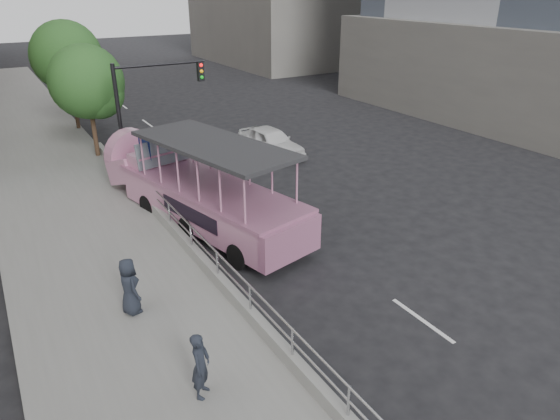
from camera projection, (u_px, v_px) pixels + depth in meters
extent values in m
plane|color=black|center=(346.00, 295.00, 14.45)|extent=(160.00, 160.00, 0.00)
cube|color=gray|center=(72.00, 210.00, 19.50)|extent=(5.50, 80.00, 0.30)
cube|color=gray|center=(218.00, 278.00, 14.35)|extent=(0.24, 30.00, 0.36)
cylinder|color=#BBBCC1|center=(349.00, 401.00, 9.45)|extent=(0.07, 0.07, 0.70)
cylinder|color=#BBBCC1|center=(293.00, 342.00, 11.01)|extent=(0.07, 0.07, 0.70)
cylinder|color=#BBBCC1|center=(250.00, 297.00, 12.57)|extent=(0.07, 0.07, 0.70)
cylinder|color=#BBBCC1|center=(217.00, 263.00, 14.13)|extent=(0.07, 0.07, 0.70)
cylinder|color=#BBBCC1|center=(191.00, 235.00, 15.69)|extent=(0.07, 0.07, 0.70)
cylinder|color=#BBBCC1|center=(169.00, 212.00, 17.26)|extent=(0.07, 0.07, 0.70)
cylinder|color=#BBBCC1|center=(151.00, 193.00, 18.82)|extent=(0.07, 0.07, 0.70)
cylinder|color=#BBBCC1|center=(136.00, 177.00, 20.38)|extent=(0.07, 0.07, 0.70)
cylinder|color=#BBBCC1|center=(123.00, 163.00, 21.94)|extent=(0.07, 0.07, 0.70)
cylinder|color=#BBBCC1|center=(217.00, 263.00, 14.13)|extent=(0.06, 22.00, 0.06)
cylinder|color=#BBBCC1|center=(217.00, 252.00, 14.00)|extent=(0.06, 22.00, 0.06)
cylinder|color=black|center=(239.00, 256.00, 15.63)|extent=(0.53, 0.92, 0.87)
cylinder|color=black|center=(287.00, 234.00, 16.98)|extent=(0.53, 0.92, 0.87)
cylinder|color=black|center=(190.00, 228.00, 17.41)|extent=(0.53, 0.92, 0.87)
cylinder|color=black|center=(237.00, 211.00, 18.75)|extent=(0.53, 0.92, 0.87)
cylinder|color=black|center=(149.00, 205.00, 19.18)|extent=(0.53, 0.92, 0.87)
cylinder|color=black|center=(195.00, 191.00, 20.53)|extent=(0.53, 0.92, 0.87)
cube|color=#B67394|center=(210.00, 203.00, 17.97)|extent=(4.14, 8.27, 1.21)
cube|color=#B67394|center=(143.00, 166.00, 20.92)|extent=(2.77, 2.54, 1.51)
cylinder|color=#B67394|center=(132.00, 155.00, 21.34)|extent=(2.37, 1.17, 2.27)
cube|color=#8E5372|center=(291.00, 242.00, 15.28)|extent=(2.43, 0.88, 1.21)
cube|color=#8E5372|center=(209.00, 186.00, 17.70)|extent=(4.32, 8.58, 0.12)
cube|color=#252528|center=(213.00, 145.00, 16.77)|extent=(3.94, 6.80, 0.14)
cube|color=gray|center=(162.00, 152.00, 19.39)|extent=(2.21, 0.70, 1.01)
cube|color=#B67394|center=(157.00, 157.00, 19.79)|extent=(2.29, 1.42, 0.48)
imported|color=silver|center=(271.00, 142.00, 25.84)|extent=(2.15, 4.48, 1.48)
imported|color=#212630|center=(201.00, 366.00, 10.24)|extent=(0.65, 0.66, 1.53)
imported|color=#212630|center=(129.00, 286.00, 12.88)|extent=(0.62, 0.84, 1.58)
cylinder|color=black|center=(148.00, 176.00, 19.57)|extent=(0.08, 0.08, 2.65)
cube|color=#0A174B|center=(145.00, 149.00, 19.10)|extent=(0.25, 0.62, 0.96)
cube|color=silver|center=(145.00, 149.00, 19.12)|extent=(0.16, 0.40, 0.58)
cylinder|color=black|center=(120.00, 125.00, 21.77)|extent=(0.18, 0.18, 5.20)
cylinder|color=black|center=(159.00, 65.00, 21.72)|extent=(4.20, 0.12, 0.12)
cube|color=black|center=(200.00, 72.00, 22.79)|extent=(0.28, 0.22, 0.85)
sphere|color=red|center=(201.00, 65.00, 22.57)|extent=(0.16, 0.16, 0.16)
cylinder|color=#3C261B|center=(94.00, 131.00, 24.71)|extent=(0.22, 0.22, 3.08)
sphere|color=#275421|center=(87.00, 82.00, 23.71)|extent=(3.52, 3.52, 3.52)
sphere|color=#275421|center=(98.00, 94.00, 23.89)|extent=(2.42, 2.42, 2.42)
cylinder|color=#3C261B|center=(75.00, 104.00, 29.41)|extent=(0.22, 0.22, 3.47)
sphere|color=#275421|center=(67.00, 56.00, 28.28)|extent=(3.97, 3.97, 3.97)
sphere|color=#275421|center=(77.00, 67.00, 28.49)|extent=(2.73, 2.73, 2.73)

